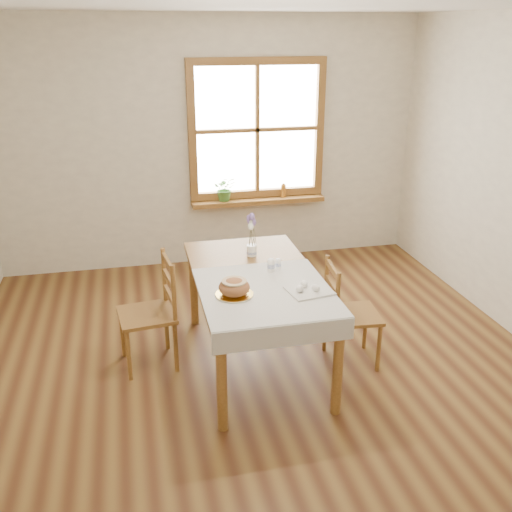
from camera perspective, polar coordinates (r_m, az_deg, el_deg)
The scene contains 18 objects.
ground at distance 4.33m, azimuth 0.90°, elevation -12.59°, with size 5.00×5.00×0.00m, color brown.
room_walls at distance 3.65m, azimuth 1.05°, elevation 10.10°, with size 4.60×5.10×2.65m.
window at distance 6.17m, azimuth 0.10°, elevation 12.52°, with size 1.46×0.08×1.46m.
window_sill at distance 6.27m, azimuth 0.23°, elevation 5.56°, with size 1.46×0.20×0.05m.
dining_table at distance 4.26m, azimuth 0.00°, elevation -2.94°, with size 0.90×1.60×0.75m.
table_linen at distance 3.95m, azimuth 0.97°, elevation -3.55°, with size 0.91×0.99×0.01m, color silver.
chair_left at distance 4.42m, azimuth -10.91°, elevation -5.64°, with size 0.41×0.43×0.88m, color #97642E, non-canonical shape.
chair_right at distance 4.45m, azimuth 9.67°, elevation -5.64°, with size 0.39×0.41×0.84m, color #97642E, non-canonical shape.
bread_plate at distance 3.88m, azimuth -2.18°, elevation -3.88°, with size 0.25×0.25×0.01m, color white.
bread_loaf at distance 3.85m, azimuth -2.20°, elevation -3.00°, with size 0.21×0.21×0.12m, color #975B35.
egg_napkin at distance 3.95m, azimuth 5.35°, elevation -3.47°, with size 0.29×0.25×0.01m, color silver.
eggs at distance 3.94m, azimuth 5.37°, elevation -3.05°, with size 0.22×0.20×0.05m, color white, non-canonical shape.
salt_shaker at distance 4.24m, azimuth 1.52°, elevation -0.88°, with size 0.06×0.06×0.11m, color white.
pepper_shaker at distance 4.29m, azimuth 2.23°, elevation -0.75°, with size 0.04×0.04×0.08m, color white.
flower_vase at distance 4.54m, azimuth -0.44°, elevation 0.47°, with size 0.08×0.08×0.09m, color white.
lavender_bouquet at distance 4.48m, azimuth -0.44°, elevation 2.59°, with size 0.14×0.14×0.27m, color #6E5495, non-canonical shape.
potted_plant at distance 6.17m, azimuth -3.11°, elevation 6.48°, with size 0.24×0.26×0.21m, color #427830.
amber_bottle at distance 6.31m, azimuth 2.76°, elevation 6.60°, with size 0.05×0.05×0.16m, color #9D601D.
Camera 1 is at (-0.85, -3.47, 2.45)m, focal length 40.00 mm.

